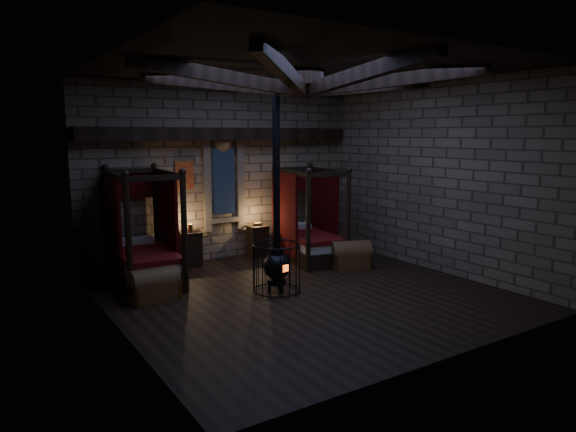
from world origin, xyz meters
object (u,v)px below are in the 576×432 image
bed_right (308,237)px  trunk_right (350,256)px  stove (277,262)px  trunk_left (154,286)px  bed_left (144,255)px

bed_right → trunk_right: size_ratio=2.23×
bed_right → trunk_right: (0.33, -1.24, -0.26)m
bed_right → trunk_right: bed_right is taller
stove → trunk_left: bearing=150.2°
trunk_right → bed_left: bearing=-178.0°
bed_left → bed_right: 3.99m
trunk_right → trunk_left: bearing=-161.2°
bed_left → trunk_left: bearing=-96.0°
bed_right → trunk_right: 1.31m
trunk_right → stove: (-2.36, -0.63, 0.31)m
stove → bed_right: bearing=32.0°
trunk_left → trunk_right: size_ratio=0.85×
bed_left → bed_right: bed_left is taller
trunk_left → stove: 2.33m
trunk_left → stove: size_ratio=0.22×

